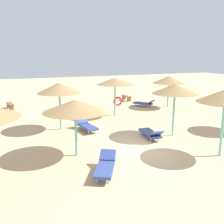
% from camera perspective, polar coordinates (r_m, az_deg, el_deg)
% --- Properties ---
extents(ground_plane, '(80.00, 80.00, 0.00)m').
position_cam_1_polar(ground_plane, '(12.41, 5.27, -8.28)').
color(ground_plane, '#D1B284').
extents(parasol_0, '(2.59, 2.59, 2.84)m').
position_cam_1_polar(parasol_0, '(15.31, -11.78, 5.30)').
color(parasol_0, '#6BC6BC').
rests_on(parasol_0, ground).
extents(parasol_1, '(2.51, 2.51, 2.91)m').
position_cam_1_polar(parasol_1, '(14.17, 13.94, 5.03)').
color(parasol_1, '#6BC6BC').
rests_on(parasol_1, ground).
extents(parasol_3, '(2.74, 2.74, 2.68)m').
position_cam_1_polar(parasol_3, '(22.04, 12.62, 7.07)').
color(parasol_3, '#6BC6BC').
rests_on(parasol_3, ground).
extents(parasol_4, '(2.83, 2.83, 2.55)m').
position_cam_1_polar(parasol_4, '(11.09, -8.26, 1.36)').
color(parasol_4, '#6BC6BC').
rests_on(parasol_4, ground).
extents(parasol_6, '(2.72, 2.72, 2.80)m').
position_cam_1_polar(parasol_6, '(18.43, 0.70, 6.80)').
color(parasol_6, '#6BC6BC').
rests_on(parasol_6, ground).
extents(lounger_0, '(0.91, 1.95, 0.76)m').
position_cam_1_polar(lounger_0, '(15.26, -5.76, -2.97)').
color(lounger_0, '#33478C').
rests_on(lounger_0, ground).
extents(lounger_1, '(0.83, 1.95, 0.70)m').
position_cam_1_polar(lounger_1, '(13.85, 8.71, -4.73)').
color(lounger_1, '#33478C').
rests_on(lounger_1, ground).
extents(lounger_3, '(1.60, 1.93, 0.68)m').
position_cam_1_polar(lounger_3, '(22.25, 7.24, 1.99)').
color(lounger_3, '#33478C').
rests_on(lounger_3, ground).
extents(lounger_4, '(1.47, 1.98, 0.64)m').
position_cam_1_polar(lounger_4, '(9.91, -1.46, -11.94)').
color(lounger_4, '#33478C').
rests_on(lounger_4, ground).
extents(bench_0, '(0.64, 1.54, 0.49)m').
position_cam_1_polar(bench_0, '(22.76, -21.88, 1.49)').
color(bench_0, brown).
rests_on(bench_0, ground).
extents(bench_1, '(0.45, 1.51, 0.49)m').
position_cam_1_polar(bench_1, '(25.03, 3.25, 3.35)').
color(bench_1, brown).
rests_on(bench_1, ground).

